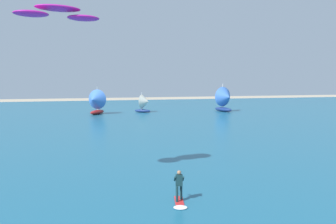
{
  "coord_description": "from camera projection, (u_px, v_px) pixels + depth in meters",
  "views": [
    {
      "loc": [
        -4.4,
        0.17,
        6.66
      ],
      "look_at": [
        0.06,
        19.35,
        4.65
      ],
      "focal_mm": 37.23,
      "sensor_mm": 36.0,
      "label": 1
    }
  ],
  "objects": [
    {
      "name": "kitesurfer",
      "position": [
        179.0,
        191.0,
        18.1
      ],
      "size": [
        0.92,
        2.02,
        1.67
      ],
      "color": "red",
      "rests_on": "ocean"
    },
    {
      "name": "sailboat_center_horizon",
      "position": [
        95.0,
        102.0,
        59.88
      ],
      "size": [
        3.94,
        4.35,
        4.84
      ],
      "color": "maroon",
      "rests_on": "ocean"
    },
    {
      "name": "sailboat_outermost",
      "position": [
        145.0,
        103.0,
        63.39
      ],
      "size": [
        3.34,
        3.08,
        3.7
      ],
      "color": "navy",
      "rests_on": "ocean"
    },
    {
      "name": "ocean",
      "position": [
        118.0,
        121.0,
        51.79
      ],
      "size": [
        160.0,
        90.0,
        0.1
      ],
      "primitive_type": "cube",
      "color": "#1E607F",
      "rests_on": "ground"
    },
    {
      "name": "kite",
      "position": [
        58.0,
        13.0,
        20.02
      ],
      "size": [
        5.12,
        2.93,
        0.74
      ],
      "color": "#B21999"
    },
    {
      "name": "sailboat_mid_left",
      "position": [
        226.0,
        99.0,
        64.58
      ],
      "size": [
        4.09,
        4.63,
        5.2
      ],
      "color": "navy",
      "rests_on": "ocean"
    }
  ]
}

